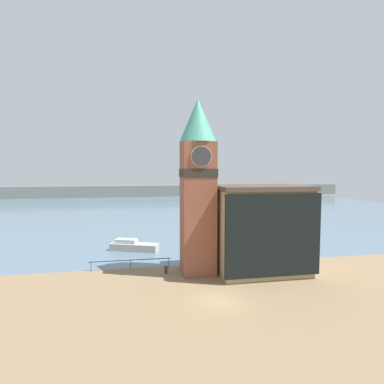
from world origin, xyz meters
The scene contains 8 objects.
ground_plane centered at (0.00, 0.00, 0.00)m, with size 160.00×160.00×0.00m, color #846B4C.
water centered at (0.00, 70.55, 0.00)m, with size 160.00×120.00×0.00m.
far_shoreline centered at (0.00, 110.55, 2.50)m, with size 180.00×3.00×5.00m.
pier_railing centered at (-8.01, 10.30, 0.94)m, with size 9.56×0.08×1.09m.
clock_tower centered at (-0.42, 7.69, 10.35)m, with size 4.15×4.15×19.49m.
pier_building centered at (6.74, 6.79, 4.99)m, with size 10.45×7.16×9.93m.
boat_near centered at (-7.82, 18.69, 0.64)m, with size 7.19×4.33×1.63m.
mooring_bollard_near centered at (-4.02, 8.04, 0.47)m, with size 0.37×0.37×0.87m.
Camera 1 is at (-6.96, -25.09, 11.58)m, focal length 28.00 mm.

